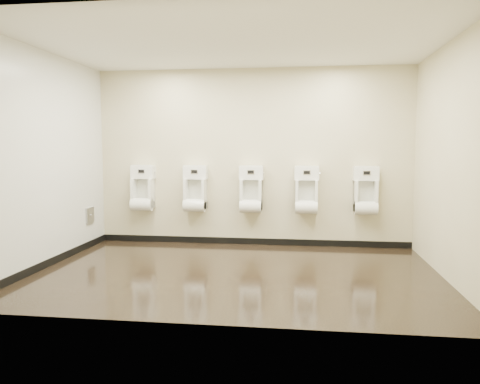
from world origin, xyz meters
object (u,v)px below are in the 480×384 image
object	(u,v)px
access_panel	(90,215)
urinal_3	(307,193)
urinal_0	(143,191)
urinal_4	(366,194)
urinal_1	(195,192)
urinal_2	(251,193)

from	to	relation	value
access_panel	urinal_3	world-z (taller)	urinal_3
urinal_3	urinal_0	bearing A→B (deg)	180.00
access_panel	urinal_4	xyz separation A→B (m)	(4.25, 0.42, 0.35)
urinal_1	urinal_4	bearing A→B (deg)	0.00
urinal_3	urinal_4	xyz separation A→B (m)	(0.90, 0.00, 0.00)
urinal_1	access_panel	bearing A→B (deg)	-165.13
urinal_3	urinal_4	distance (m)	0.90
urinal_1	urinal_0	bearing A→B (deg)	180.00
urinal_1	urinal_3	world-z (taller)	same
urinal_0	urinal_1	bearing A→B (deg)	0.00
access_panel	urinal_1	xyz separation A→B (m)	(1.59, 0.42, 0.35)
urinal_0	urinal_2	distance (m)	1.77
access_panel	urinal_1	distance (m)	1.68
access_panel	urinal_4	bearing A→B (deg)	5.67
urinal_3	urinal_4	bearing A→B (deg)	0.00
urinal_0	urinal_3	world-z (taller)	same
access_panel	urinal_1	bearing A→B (deg)	14.87
access_panel	urinal_0	size ratio (longest dim) A/B	0.35
urinal_0	urinal_4	distance (m)	3.53
urinal_0	urinal_3	xyz separation A→B (m)	(2.64, 0.00, 0.00)
access_panel	urinal_0	world-z (taller)	urinal_0
urinal_0	urinal_2	size ratio (longest dim) A/B	1.00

